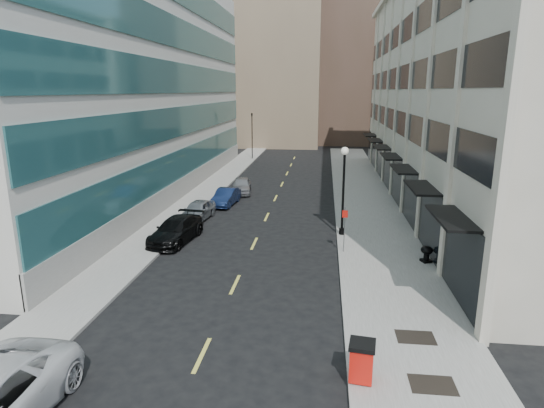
% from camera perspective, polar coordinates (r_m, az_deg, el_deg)
% --- Properties ---
extents(ground, '(160.00, 160.00, 0.00)m').
position_cam_1_polar(ground, '(15.36, -10.87, -22.10)').
color(ground, black).
rests_on(ground, ground).
extents(sidewalk_right, '(5.00, 80.00, 0.15)m').
position_cam_1_polar(sidewalk_right, '(33.17, 12.30, -1.87)').
color(sidewalk_right, gray).
rests_on(sidewalk_right, ground).
extents(sidewalk_left, '(3.00, 80.00, 0.15)m').
position_cam_1_polar(sidewalk_left, '(34.65, -11.40, -1.14)').
color(sidewalk_left, gray).
rests_on(sidewalk_left, ground).
extents(building_right, '(15.30, 46.50, 18.25)m').
position_cam_1_polar(building_right, '(40.84, 25.64, 12.73)').
color(building_right, beige).
rests_on(building_right, ground).
extents(building_left, '(16.14, 46.00, 20.00)m').
position_cam_1_polar(building_left, '(43.63, -21.42, 14.44)').
color(building_left, silver).
rests_on(building_left, ground).
extents(skyline_tan_near, '(14.00, 18.00, 28.00)m').
position_cam_1_polar(skyline_tan_near, '(80.32, 0.86, 17.65)').
color(skyline_tan_near, '#816D54').
rests_on(skyline_tan_near, ground).
extents(skyline_brown, '(12.00, 16.00, 34.00)m').
position_cam_1_polar(skyline_brown, '(84.24, 9.80, 19.34)').
color(skyline_brown, '#503A30').
rests_on(skyline_brown, ground).
extents(skyline_tan_far, '(12.00, 14.00, 22.00)m').
position_cam_1_polar(skyline_tan_far, '(91.58, -4.96, 15.28)').
color(skyline_tan_far, '#816D54').
rests_on(skyline_tan_far, ground).
extents(skyline_stone, '(10.00, 14.00, 20.00)m').
position_cam_1_polar(skyline_stone, '(79.01, 17.30, 14.20)').
color(skyline_stone, beige).
rests_on(skyline_stone, ground).
extents(grate_mid, '(1.40, 1.00, 0.01)m').
position_cam_1_polar(grate_mid, '(15.93, 19.50, -20.58)').
color(grate_mid, black).
rests_on(grate_mid, sidewalk_right).
extents(grate_far, '(1.40, 1.00, 0.01)m').
position_cam_1_polar(grate_far, '(18.25, 17.55, -15.65)').
color(grate_far, black).
rests_on(grate_far, sidewalk_right).
extents(road_centerline, '(0.15, 68.20, 0.01)m').
position_cam_1_polar(road_centerline, '(30.41, -1.38, -3.14)').
color(road_centerline, '#D8CC4C').
rests_on(road_centerline, ground).
extents(traffic_signal, '(0.66, 0.66, 6.98)m').
position_cam_1_polar(traffic_signal, '(60.61, -2.54, 10.96)').
color(traffic_signal, black).
rests_on(traffic_signal, ground).
extents(car_black_pickup, '(2.66, 5.22, 1.45)m').
position_cam_1_polar(car_black_pickup, '(28.34, -11.96, -3.22)').
color(car_black_pickup, black).
rests_on(car_black_pickup, ground).
extents(car_silver_sedan, '(2.05, 4.19, 1.38)m').
position_cam_1_polar(car_silver_sedan, '(32.82, -9.30, -0.79)').
color(car_silver_sedan, gray).
rests_on(car_silver_sedan, ground).
extents(car_blue_sedan, '(1.78, 4.18, 1.34)m').
position_cam_1_polar(car_blue_sedan, '(36.70, -5.80, 0.88)').
color(car_blue_sedan, '#111E41').
rests_on(car_blue_sedan, ground).
extents(car_grey_sedan, '(2.19, 4.34, 1.42)m').
position_cam_1_polar(car_grey_sedan, '(40.87, -3.82, 2.34)').
color(car_grey_sedan, gray).
rests_on(car_grey_sedan, ground).
extents(trash_bin, '(0.90, 0.96, 1.30)m').
position_cam_1_polar(trash_bin, '(15.21, 11.18, -18.64)').
color(trash_bin, red).
rests_on(trash_bin, sidewalk_right).
extents(lamppost, '(0.47, 0.47, 5.66)m').
position_cam_1_polar(lamppost, '(28.34, 8.98, 2.65)').
color(lamppost, black).
rests_on(lamppost, sidewalk_right).
extents(sign_post, '(0.30, 0.06, 2.58)m').
position_cam_1_polar(sign_post, '(25.62, 9.10, -2.44)').
color(sign_post, slate).
rests_on(sign_post, sidewalk_right).
extents(urn_planter, '(0.64, 0.64, 0.89)m').
position_cam_1_polar(urn_planter, '(25.49, 18.85, -5.75)').
color(urn_planter, black).
rests_on(urn_planter, sidewalk_right).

